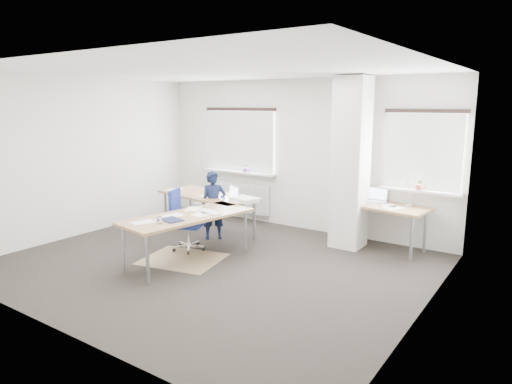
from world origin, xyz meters
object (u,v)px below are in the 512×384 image
Objects in this scene: desk_side at (385,208)px; task_chair at (186,233)px; person at (214,205)px; desk_main at (201,206)px.

desk_side reaches higher than task_chair.
task_chair is at bearing -135.74° from desk_side.
person is at bearing -148.70° from desk_side.
desk_side is 2.90m from person.
task_chair reaches higher than desk_main.
desk_side is 1.24× the size of person.
desk_side is 3.26m from task_chair.
person is (-2.66, -1.14, -0.09)m from desk_side.
desk_side reaches higher than person.
task_chair is at bearing -98.88° from desk_main.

